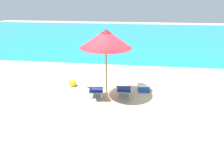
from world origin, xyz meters
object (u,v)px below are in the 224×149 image
Objects in this scene: beach_umbrella_center at (106,39)px; cooler_box at (144,88)px; beach_ball at (72,83)px; lounge_chair_left at (96,89)px; lounge_chair_right at (124,88)px.

cooler_box is (1.36, 1.02, -2.17)m from beach_umbrella_center.
lounge_chair_left is at bearing -38.36° from beach_ball.
lounge_chair_right reaches higher than beach_ball.
cooler_box is (3.02, -0.11, 0.01)m from beach_ball.
lounge_chair_right is 0.34× the size of beach_umbrella_center.
beach_umbrella_center is at bearing -150.56° from lounge_chair_right.
lounge_chair_right is at bearing 9.68° from lounge_chair_left.
lounge_chair_left is at bearing -170.32° from lounge_chair_right.
cooler_box is at bearing 42.09° from lounge_chair_right.
beach_umbrella_center is at bearing -34.44° from beach_ball.
lounge_chair_left is 1.98m from beach_umbrella_center.
beach_umbrella_center is at bearing -21.14° from lounge_chair_left.
lounge_chair_left is 1.83× the size of cooler_box.
beach_umbrella_center reaches higher than lounge_chair_left.
lounge_chair_left reaches higher than cooler_box.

